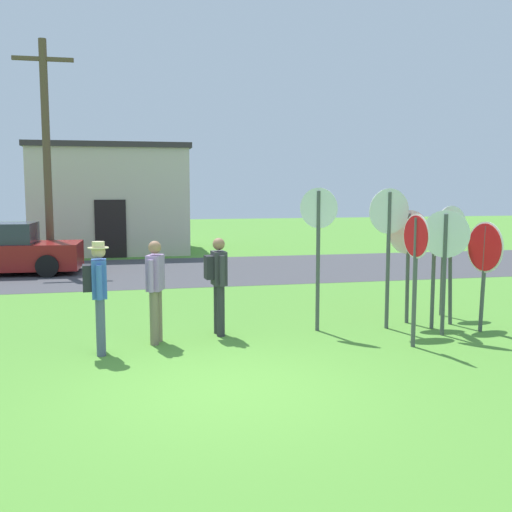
# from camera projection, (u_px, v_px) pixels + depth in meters

# --- Properties ---
(ground_plane) EXTENTS (80.00, 80.00, 0.00)m
(ground_plane) POSITION_uv_depth(u_px,v_px,m) (225.00, 388.00, 7.58)
(ground_plane) COLOR #518E33
(street_asphalt) EXTENTS (60.00, 6.40, 0.01)m
(street_asphalt) POSITION_uv_depth(u_px,v_px,m) (168.00, 271.00, 18.13)
(street_asphalt) COLOR #424247
(street_asphalt) RESTS_ON ground
(building_background) EXTENTS (5.94, 5.18, 4.18)m
(building_background) POSITION_uv_depth(u_px,v_px,m) (112.00, 199.00, 23.72)
(building_background) COLOR beige
(building_background) RESTS_ON ground
(utility_pole) EXTENTS (1.80, 0.24, 7.03)m
(utility_pole) POSITION_uv_depth(u_px,v_px,m) (47.00, 150.00, 18.39)
(utility_pole) COLOR brown
(utility_pole) RESTS_ON ground
(parked_car_on_street) EXTENTS (4.37, 2.15, 1.51)m
(parked_car_on_street) POSITION_uv_depth(u_px,v_px,m) (3.00, 251.00, 17.46)
(parked_car_on_street) COLOR maroon
(parked_car_on_street) RESTS_ON ground
(stop_sign_leaning_right) EXTENTS (0.10, 0.70, 2.14)m
(stop_sign_leaning_right) POSITION_uv_depth(u_px,v_px,m) (415.00, 257.00, 9.39)
(stop_sign_leaning_right) COLOR #474C4C
(stop_sign_leaning_right) RESTS_ON ground
(stop_sign_rear_right) EXTENTS (0.79, 0.31, 2.21)m
(stop_sign_rear_right) POSITION_uv_depth(u_px,v_px,m) (451.00, 243.00, 10.99)
(stop_sign_rear_right) COLOR #474C4C
(stop_sign_rear_right) RESTS_ON ground
(stop_sign_center_cluster) EXTENTS (0.62, 0.54, 2.16)m
(stop_sign_center_cluster) POSITION_uv_depth(u_px,v_px,m) (445.00, 250.00, 10.14)
(stop_sign_center_cluster) COLOR #474C4C
(stop_sign_center_cluster) RESTS_ON ground
(stop_sign_rear_left) EXTENTS (0.70, 0.11, 1.93)m
(stop_sign_rear_left) POSITION_uv_depth(u_px,v_px,m) (443.00, 250.00, 11.75)
(stop_sign_rear_left) COLOR #474C4C
(stop_sign_rear_left) RESTS_ON ground
(stop_sign_nearest) EXTENTS (0.54, 0.48, 2.54)m
(stop_sign_nearest) POSITION_uv_depth(u_px,v_px,m) (318.00, 235.00, 10.43)
(stop_sign_nearest) COLOR #474C4C
(stop_sign_nearest) RESTS_ON ground
(stop_sign_tallest) EXTENTS (0.80, 0.12, 2.53)m
(stop_sign_tallest) POSITION_uv_depth(u_px,v_px,m) (389.00, 232.00, 10.61)
(stop_sign_tallest) COLOR #474C4C
(stop_sign_tallest) RESTS_ON ground
(stop_sign_low_front) EXTENTS (0.16, 0.90, 1.96)m
(stop_sign_low_front) POSITION_uv_depth(u_px,v_px,m) (484.00, 257.00, 10.42)
(stop_sign_low_front) COLOR #474C4C
(stop_sign_low_front) RESTS_ON ground
(stop_sign_far_back) EXTENTS (0.19, 0.73, 2.07)m
(stop_sign_far_back) POSITION_uv_depth(u_px,v_px,m) (434.00, 251.00, 10.65)
(stop_sign_far_back) COLOR #474C4C
(stop_sign_far_back) RESTS_ON ground
(stop_sign_leaning_left) EXTENTS (0.82, 0.11, 2.13)m
(stop_sign_leaning_left) POSITION_uv_depth(u_px,v_px,m) (408.00, 246.00, 11.09)
(stop_sign_leaning_left) COLOR #474C4C
(stop_sign_leaning_left) RESTS_ON ground
(person_on_left) EXTENTS (0.40, 0.57, 1.74)m
(person_on_left) POSITION_uv_depth(u_px,v_px,m) (98.00, 289.00, 9.02)
(person_on_left) COLOR #4C5670
(person_on_left) RESTS_ON ground
(person_holding_notes) EXTENTS (0.33, 0.54, 1.69)m
(person_holding_notes) POSITION_uv_depth(u_px,v_px,m) (155.00, 286.00, 9.68)
(person_holding_notes) COLOR #7A6B56
(person_holding_notes) RESTS_ON ground
(person_in_dark_shirt) EXTENTS (0.37, 0.57, 1.69)m
(person_in_dark_shirt) POSITION_uv_depth(u_px,v_px,m) (218.00, 279.00, 10.21)
(person_in_dark_shirt) COLOR #2D2D33
(person_in_dark_shirt) RESTS_ON ground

